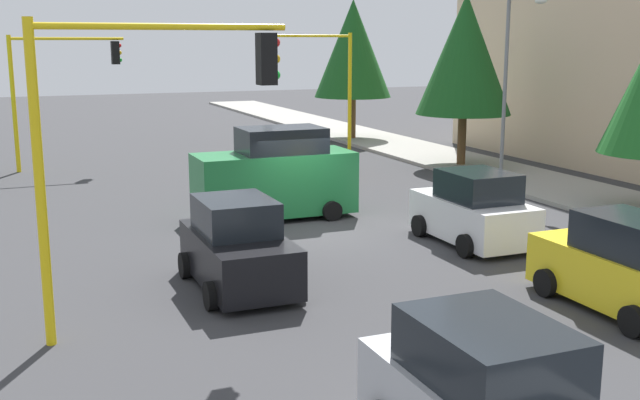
{
  "coord_description": "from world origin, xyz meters",
  "views": [
    {
      "loc": [
        19.97,
        -8.03,
        5.37
      ],
      "look_at": [
        1.38,
        -0.37,
        1.2
      ],
      "focal_mm": 43.55,
      "sensor_mm": 36.0,
      "label": 1
    }
  ],
  "objects": [
    {
      "name": "delivery_van_green",
      "position": [
        -2.0,
        -0.45,
        1.28
      ],
      "size": [
        2.22,
        4.8,
        2.77
      ],
      "color": "#1E7238",
      "rests_on": "ground"
    },
    {
      "name": "traffic_signal_near_right",
      "position": [
        6.0,
        -5.71,
        4.06
      ],
      "size": [
        0.36,
        4.59,
        5.74
      ],
      "color": "yellow",
      "rests_on": "ground"
    },
    {
      "name": "traffic_signal_far_left",
      "position": [
        -14.0,
        5.7,
        4.02
      ],
      "size": [
        0.36,
        4.59,
        5.68
      ],
      "color": "yellow",
      "rests_on": "ground"
    },
    {
      "name": "sidewalk_kerb",
      "position": [
        -5.0,
        10.5,
        0.07
      ],
      "size": [
        80.0,
        4.0,
        0.15
      ],
      "primitive_type": "cube",
      "color": "gray",
      "rests_on": "ground"
    },
    {
      "name": "street_lamp_curbside",
      "position": [
        -3.61,
        9.2,
        4.35
      ],
      "size": [
        2.15,
        0.28,
        7.0
      ],
      "color": "slate",
      "rests_on": "ground"
    },
    {
      "name": "car_yellow",
      "position": [
        8.51,
        3.27,
        0.9
      ],
      "size": [
        4.02,
        1.93,
        1.98
      ],
      "color": "yellow",
      "rests_on": "ground"
    },
    {
      "name": "ground_plane",
      "position": [
        0.0,
        0.0,
        0.0
      ],
      "size": [
        120.0,
        120.0,
        0.0
      ],
      "primitive_type": "plane",
      "color": "#353538"
    },
    {
      "name": "tree_roadside_far",
      "position": [
        -18.0,
        9.5,
        4.89
      ],
      "size": [
        4.08,
        4.08,
        7.46
      ],
      "color": "brown",
      "rests_on": "ground"
    },
    {
      "name": "tree_roadside_mid",
      "position": [
        -8.0,
        10.0,
        4.75
      ],
      "size": [
        3.97,
        3.97,
        7.25
      ],
      "color": "brown",
      "rests_on": "ground"
    },
    {
      "name": "car_black",
      "position": [
        4.12,
        -3.45,
        0.9
      ],
      "size": [
        3.76,
        2.08,
        1.98
      ],
      "color": "black",
      "rests_on": "ground"
    },
    {
      "name": "car_orange",
      "position": [
        -8.66,
        2.79,
        0.9
      ],
      "size": [
        3.87,
        1.98,
        1.98
      ],
      "color": "orange",
      "rests_on": "ground"
    },
    {
      "name": "traffic_signal_far_right",
      "position": [
        -14.0,
        -5.68,
        3.94
      ],
      "size": [
        0.36,
        4.59,
        5.55
      ],
      "color": "yellow",
      "rests_on": "ground"
    },
    {
      "name": "car_white",
      "position": [
        2.88,
        3.44,
        0.9
      ],
      "size": [
        3.73,
        2.12,
        1.98
      ],
      "color": "white",
      "rests_on": "ground"
    }
  ]
}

